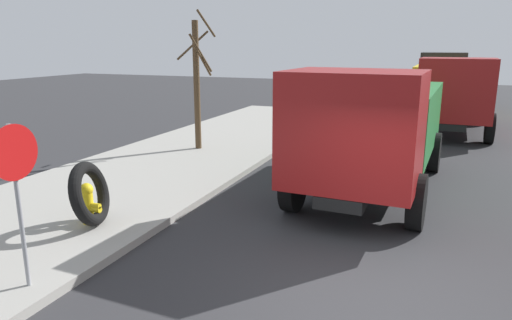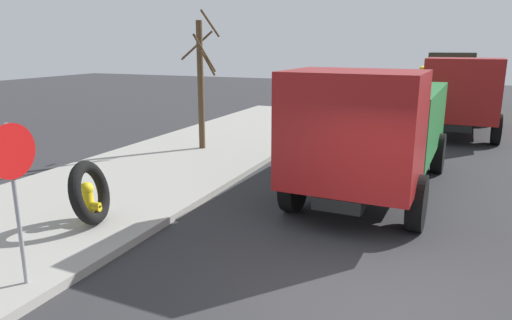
% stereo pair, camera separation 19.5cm
% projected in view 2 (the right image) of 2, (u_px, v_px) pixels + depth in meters
% --- Properties ---
extents(ground_plane, '(80.00, 80.00, 0.00)m').
position_uv_depth(ground_plane, '(359.00, 300.00, 6.51)').
color(ground_plane, '#2D2D30').
extents(sidewalk_curb, '(36.00, 5.00, 0.15)m').
position_uv_depth(sidewalk_curb, '(19.00, 227.00, 8.93)').
color(sidewalk_curb, '#99968E').
rests_on(sidewalk_curb, ground).
extents(fire_hydrant, '(0.25, 0.57, 0.79)m').
position_uv_depth(fire_hydrant, '(88.00, 201.00, 8.87)').
color(fire_hydrant, yellow).
rests_on(fire_hydrant, sidewalk_curb).
extents(loose_tire, '(1.32, 0.82, 1.25)m').
position_uv_depth(loose_tire, '(90.00, 193.00, 8.72)').
color(loose_tire, black).
rests_on(loose_tire, sidewalk_curb).
extents(stop_sign, '(0.76, 0.08, 2.32)m').
position_uv_depth(stop_sign, '(14.00, 175.00, 6.28)').
color(stop_sign, gray).
rests_on(stop_sign, sidewalk_curb).
extents(dump_truck_green, '(7.11, 3.07, 3.00)m').
position_uv_depth(dump_truck_green, '(377.00, 126.00, 10.94)').
color(dump_truck_green, '#237033').
rests_on(dump_truck_green, ground).
extents(dump_truck_red, '(7.06, 2.94, 3.00)m').
position_uv_depth(dump_truck_red, '(462.00, 92.00, 18.57)').
color(dump_truck_red, red).
rests_on(dump_truck_red, ground).
extents(dump_truck_yellow, '(7.05, 2.91, 3.00)m').
position_uv_depth(dump_truck_yellow, '(449.00, 80.00, 25.16)').
color(dump_truck_yellow, gold).
rests_on(dump_truck_yellow, ground).
extents(bare_tree, '(1.29, 1.29, 4.33)m').
position_uv_depth(bare_tree, '(201.00, 81.00, 14.84)').
color(bare_tree, '#4C3823').
rests_on(bare_tree, sidewalk_curb).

